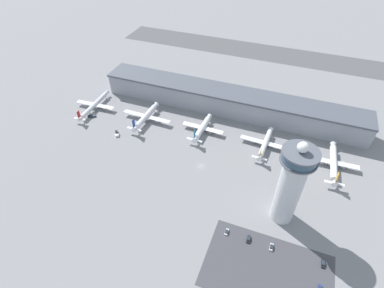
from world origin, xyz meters
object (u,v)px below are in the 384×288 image
car_black_suv (271,247)px  car_yellow_taxi (249,239)px  airplane_gate_bravo (146,116)px  airplane_gate_charlie (202,128)px  airplane_gate_delta (265,143)px  control_tower (291,184)px  airplane_gate_echo (334,163)px  car_green_van (227,232)px  airplane_gate_alpha (94,105)px  service_truck_catering (92,116)px  car_red_hatchback (323,264)px  service_truck_fuel (117,133)px

car_black_suv → car_yellow_taxi: size_ratio=0.96×
airplane_gate_bravo → airplane_gate_charlie: size_ratio=1.21×
airplane_gate_delta → control_tower: bearing=-70.5°
airplane_gate_echo → car_black_suv: bearing=-110.7°
car_green_van → airplane_gate_echo: bearing=54.6°
airplane_gate_alpha → car_yellow_taxi: 169.45m
car_yellow_taxi → airplane_gate_bravo: bearing=143.3°
airplane_gate_bravo → airplane_gate_echo: size_ratio=1.00×
airplane_gate_bravo → service_truck_catering: 46.70m
car_red_hatchback → car_black_suv: bearing=-179.4°
car_black_suv → car_yellow_taxi: car_yellow_taxi is taller
airplane_gate_alpha → airplane_gate_delta: (145.46, 3.11, -0.17)m
car_yellow_taxi → car_red_hatchback: size_ratio=0.95×
airplane_gate_delta → car_yellow_taxi: bearing=-85.6°
control_tower → car_black_suv: (-1.47, -22.63, -27.62)m
airplane_gate_alpha → car_red_hatchback: airplane_gate_alpha is taller
airplane_gate_bravo → car_black_suv: airplane_gate_bravo is taller
service_truck_fuel → car_yellow_taxi: bearing=-24.4°
control_tower → car_black_suv: size_ratio=12.93×
airplane_gate_alpha → service_truck_fuel: airplane_gate_alpha is taller
airplane_gate_bravo → airplane_gate_delta: bearing=1.6°
airplane_gate_alpha → car_black_suv: (164.02, -76.06, -3.35)m
car_black_suv → car_yellow_taxi: (-12.52, 0.22, 0.01)m
control_tower → service_truck_catering: 169.17m
control_tower → airplane_gate_delta: (-20.02, 56.55, -24.44)m
service_truck_fuel → car_black_suv: (128.13, -52.73, -0.47)m
car_black_suv → airplane_gate_alpha: bearing=155.1°
service_truck_catering → car_black_suv: (159.99, -65.11, -0.35)m
control_tower → airplane_gate_alpha: (-165.48, 53.43, -24.27)m
service_truck_fuel → airplane_gate_charlie: bearing=23.8°
car_yellow_taxi → car_black_suv: bearing=-1.0°
airplane_gate_alpha → airplane_gate_bravo: 49.19m
airplane_gate_alpha → service_truck_fuel: size_ratio=6.63×
control_tower → airplane_gate_alpha: bearing=162.1°
airplane_gate_charlie → airplane_gate_delta: (48.93, -0.25, -0.21)m
airplane_gate_charlie → service_truck_fuel: airplane_gate_charlie is taller
control_tower → airplane_gate_delta: bearing=109.5°
airplane_gate_echo → control_tower: bearing=-117.1°
airplane_gate_echo → service_truck_fuel: size_ratio=6.14×
airplane_gate_charlie → car_red_hatchback: airplane_gate_charlie is taller
service_truck_catering → car_green_van: bearing=-25.6°
airplane_gate_delta → service_truck_catering: airplane_gate_delta is taller
service_truck_catering → control_tower: bearing=-14.7°
car_black_suv → car_yellow_taxi: 12.52m
service_truck_catering → service_truck_fuel: service_truck_fuel is taller
airplane_gate_charlie → service_truck_catering: 93.66m
airplane_gate_echo → service_truck_catering: bearing=-176.9°
airplane_gate_alpha → car_green_van: (139.03, -75.74, -3.43)m
service_truck_catering → car_black_suv: size_ratio=1.55×
airplane_gate_bravo → car_green_van: bearing=-40.3°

